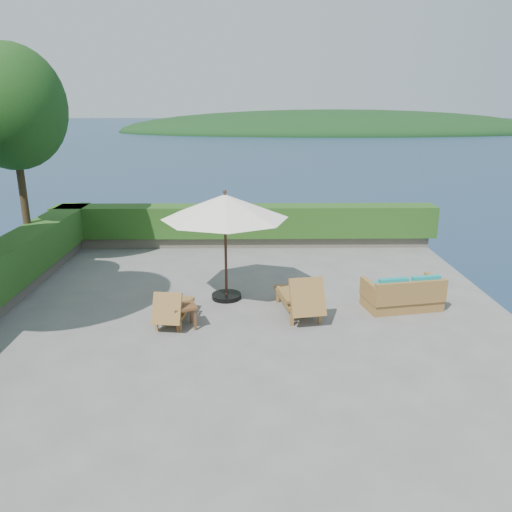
{
  "coord_description": "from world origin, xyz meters",
  "views": [
    {
      "loc": [
        0.15,
        -10.33,
        4.48
      ],
      "look_at": [
        0.3,
        0.8,
        1.1
      ],
      "focal_mm": 35.0,
      "sensor_mm": 36.0,
      "label": 1
    }
  ],
  "objects_px": {
    "lounge_left": "(173,308)",
    "side_table": "(184,309)",
    "lounge_right": "(300,297)",
    "patio_umbrella": "(225,208)",
    "wicker_loveseat": "(403,295)"
  },
  "relations": [
    {
      "from": "lounge_left",
      "to": "wicker_loveseat",
      "type": "xyz_separation_m",
      "value": [
        5.13,
        0.72,
        -0.02
      ]
    },
    {
      "from": "wicker_loveseat",
      "to": "side_table",
      "type": "bearing_deg",
      "value": -179.46
    },
    {
      "from": "lounge_left",
      "to": "side_table",
      "type": "bearing_deg",
      "value": -35.83
    },
    {
      "from": "side_table",
      "to": "wicker_loveseat",
      "type": "height_order",
      "value": "wicker_loveseat"
    },
    {
      "from": "lounge_left",
      "to": "wicker_loveseat",
      "type": "distance_m",
      "value": 5.18
    },
    {
      "from": "side_table",
      "to": "lounge_right",
      "type": "bearing_deg",
      "value": 14.03
    },
    {
      "from": "lounge_right",
      "to": "side_table",
      "type": "height_order",
      "value": "lounge_right"
    },
    {
      "from": "patio_umbrella",
      "to": "lounge_left",
      "type": "bearing_deg",
      "value": -127.55
    },
    {
      "from": "patio_umbrella",
      "to": "wicker_loveseat",
      "type": "xyz_separation_m",
      "value": [
        4.06,
        -0.68,
        -1.9
      ]
    },
    {
      "from": "patio_umbrella",
      "to": "side_table",
      "type": "xyz_separation_m",
      "value": [
        -0.81,
        -1.64,
        -1.81
      ]
    },
    {
      "from": "lounge_left",
      "to": "lounge_right",
      "type": "height_order",
      "value": "lounge_right"
    },
    {
      "from": "lounge_right",
      "to": "patio_umbrella",
      "type": "bearing_deg",
      "value": 138.46
    },
    {
      "from": "lounge_left",
      "to": "wicker_loveseat",
      "type": "bearing_deg",
      "value": 14.14
    },
    {
      "from": "wicker_loveseat",
      "to": "patio_umbrella",
      "type": "bearing_deg",
      "value": 159.81
    },
    {
      "from": "lounge_left",
      "to": "side_table",
      "type": "height_order",
      "value": "lounge_left"
    }
  ]
}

